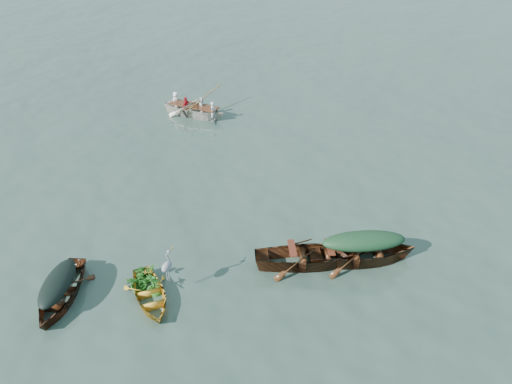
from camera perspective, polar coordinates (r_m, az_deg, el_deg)
ground at (r=15.28m, az=-6.53°, el=-6.72°), size 140.00×140.00×0.00m
yellow_dinghy at (r=13.94m, az=-11.97°, el=-11.98°), size 2.77×2.76×0.71m
dark_covered_boat at (r=14.64m, az=-21.30°, el=-11.32°), size 2.35×3.68×0.85m
green_tarp_boat at (r=15.14m, az=11.89°, el=-7.76°), size 4.56×3.29×1.04m
open_wooden_boat at (r=14.79m, az=6.14°, el=-8.25°), size 4.61×3.18×1.04m
rowed_boat at (r=23.95m, az=-6.99°, el=8.60°), size 4.38×1.53×1.03m
dark_tarp_cover at (r=14.24m, az=-21.79°, el=-9.50°), size 1.29×2.02×0.40m
green_tarp_cover at (r=14.65m, az=12.23°, el=-5.43°), size 2.51×1.81×0.52m
thwart_benches at (r=14.44m, az=6.27°, el=-6.63°), size 2.36×1.71×0.04m
heron at (r=13.49m, az=-10.11°, el=-8.82°), size 0.48×0.48×0.92m
dinghy_weeds at (r=13.92m, az=-12.67°, el=-8.53°), size 1.13×1.13×0.60m
rowers at (r=23.61m, az=-7.13°, el=10.59°), size 3.08×1.33×0.76m
oars at (r=23.74m, az=-7.08°, el=9.80°), size 0.74×2.63×0.06m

